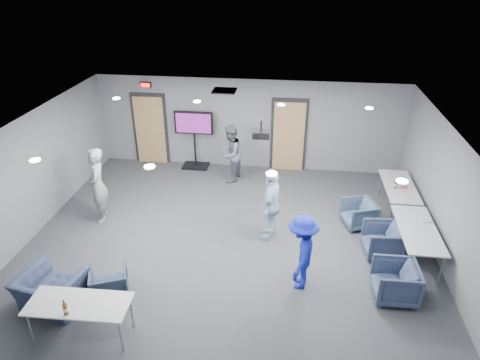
# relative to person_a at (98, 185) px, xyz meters

# --- Properties ---
(floor) EXTENTS (9.00, 9.00, 0.00)m
(floor) POSITION_rel_person_a_xyz_m (3.21, -0.55, -0.93)
(floor) COLOR #35383C
(floor) RESTS_ON ground
(ceiling) EXTENTS (9.00, 9.00, 0.00)m
(ceiling) POSITION_rel_person_a_xyz_m (3.21, -0.55, 1.77)
(ceiling) COLOR white
(ceiling) RESTS_ON wall_back
(wall_back) EXTENTS (9.00, 0.02, 2.70)m
(wall_back) POSITION_rel_person_a_xyz_m (3.21, 3.45, 0.42)
(wall_back) COLOR slate
(wall_back) RESTS_ON floor
(wall_front) EXTENTS (9.00, 0.02, 2.70)m
(wall_front) POSITION_rel_person_a_xyz_m (3.21, -4.55, 0.42)
(wall_front) COLOR slate
(wall_front) RESTS_ON floor
(wall_left) EXTENTS (0.02, 8.00, 2.70)m
(wall_left) POSITION_rel_person_a_xyz_m (-1.29, -0.55, 0.42)
(wall_left) COLOR slate
(wall_left) RESTS_ON floor
(wall_right) EXTENTS (0.02, 8.00, 2.70)m
(wall_right) POSITION_rel_person_a_xyz_m (7.71, -0.55, 0.42)
(wall_right) COLOR slate
(wall_right) RESTS_ON floor
(door_left) EXTENTS (1.06, 0.17, 2.24)m
(door_left) POSITION_rel_person_a_xyz_m (0.21, 3.40, 0.14)
(door_left) COLOR black
(door_left) RESTS_ON wall_back
(door_right) EXTENTS (1.06, 0.17, 2.24)m
(door_right) POSITION_rel_person_a_xyz_m (4.41, 3.40, 0.14)
(door_right) COLOR black
(door_right) RESTS_ON wall_back
(exit_sign) EXTENTS (0.32, 0.08, 0.16)m
(exit_sign) POSITION_rel_person_a_xyz_m (0.21, 3.38, 1.52)
(exit_sign) COLOR black
(exit_sign) RESTS_ON wall_back
(hvac_diffuser) EXTENTS (0.60, 0.60, 0.03)m
(hvac_diffuser) POSITION_rel_person_a_xyz_m (2.71, 2.25, 1.75)
(hvac_diffuser) COLOR black
(hvac_diffuser) RESTS_ON ceiling
(downlights) EXTENTS (6.18, 3.78, 0.02)m
(downlights) POSITION_rel_person_a_xyz_m (3.21, -0.55, 1.75)
(downlights) COLOR white
(downlights) RESTS_ON ceiling
(person_a) EXTENTS (0.66, 0.79, 1.86)m
(person_a) POSITION_rel_person_a_xyz_m (0.00, 0.00, 0.00)
(person_a) COLOR gray
(person_a) RESTS_ON floor
(person_b) EXTENTS (0.79, 0.92, 1.65)m
(person_b) POSITION_rel_person_a_xyz_m (2.81, 2.45, -0.10)
(person_b) COLOR slate
(person_b) RESTS_ON floor
(person_c) EXTENTS (0.62, 1.08, 1.73)m
(person_c) POSITION_rel_person_a_xyz_m (4.13, -0.24, -0.07)
(person_c) COLOR silver
(person_c) RESTS_ON floor
(person_d) EXTENTS (0.73, 1.09, 1.56)m
(person_d) POSITION_rel_person_a_xyz_m (4.81, -1.80, -0.15)
(person_d) COLOR #1925A8
(person_d) RESTS_ON floor
(chair_right_a) EXTENTS (0.89, 0.88, 0.65)m
(chair_right_a) POSITION_rel_person_a_xyz_m (6.18, 0.50, -0.61)
(chair_right_a) COLOR #3C5268
(chair_right_a) RESTS_ON floor
(chair_right_b) EXTENTS (0.83, 0.81, 0.70)m
(chair_right_b) POSITION_rel_person_a_xyz_m (6.55, -0.58, -0.58)
(chair_right_b) COLOR #37435F
(chair_right_b) RESTS_ON floor
(chair_right_c) EXTENTS (0.81, 0.79, 0.73)m
(chair_right_c) POSITION_rel_person_a_xyz_m (6.56, -1.92, -0.57)
(chair_right_c) COLOR #384462
(chair_right_c) RESTS_ON floor
(chair_front_a) EXTENTS (0.89, 0.90, 0.63)m
(chair_front_a) POSITION_rel_person_a_xyz_m (1.25, -2.55, -0.62)
(chair_front_a) COLOR #334258
(chair_front_a) RESTS_ON floor
(chair_front_b) EXTENTS (1.25, 1.14, 0.71)m
(chair_front_b) POSITION_rel_person_a_xyz_m (0.33, -2.95, -0.58)
(chair_front_b) COLOR #333D59
(chair_front_b) RESTS_ON floor
(table_right_a) EXTENTS (0.74, 1.77, 0.73)m
(table_right_a) POSITION_rel_person_a_xyz_m (7.21, 1.29, -0.25)
(table_right_a) COLOR silver
(table_right_a) RESTS_ON floor
(table_right_b) EXTENTS (0.77, 1.85, 0.73)m
(table_right_b) POSITION_rel_person_a_xyz_m (7.21, -0.61, -0.25)
(table_right_b) COLOR silver
(table_right_b) RESTS_ON floor
(table_front_left) EXTENTS (1.69, 0.75, 0.73)m
(table_front_left) POSITION_rel_person_a_xyz_m (1.20, -3.55, -0.25)
(table_front_left) COLOR silver
(table_front_left) RESTS_ON floor
(bottle_front) EXTENTS (0.08, 0.08, 0.29)m
(bottle_front) POSITION_rel_person_a_xyz_m (1.13, -3.80, -0.10)
(bottle_front) COLOR #623610
(bottle_front) RESTS_ON table_front_left
(bottle_right) EXTENTS (0.07, 0.07, 0.26)m
(bottle_right) POSITION_rel_person_a_xyz_m (7.07, 1.15, -0.10)
(bottle_right) COLOR #623610
(bottle_right) RESTS_ON table_right_a
(snack_box) EXTENTS (0.17, 0.12, 0.03)m
(snack_box) POSITION_rel_person_a_xyz_m (7.29, 1.18, -0.18)
(snack_box) COLOR #CC4533
(snack_box) RESTS_ON table_right_a
(wrapper) EXTENTS (0.23, 0.19, 0.05)m
(wrapper) POSITION_rel_person_a_xyz_m (7.43, -0.30, -0.18)
(wrapper) COLOR silver
(wrapper) RESTS_ON table_right_b
(tv_stand) EXTENTS (1.15, 0.55, 1.76)m
(tv_stand) POSITION_rel_person_a_xyz_m (1.62, 3.20, 0.07)
(tv_stand) COLOR black
(tv_stand) RESTS_ON floor
(projector) EXTENTS (0.37, 0.36, 0.36)m
(projector) POSITION_rel_person_a_xyz_m (3.84, 0.06, 1.47)
(projector) COLOR black
(projector) RESTS_ON ceiling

